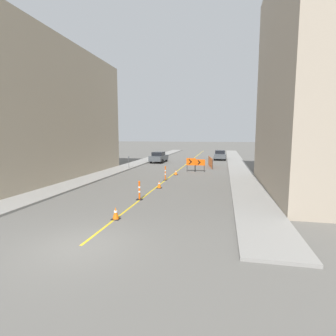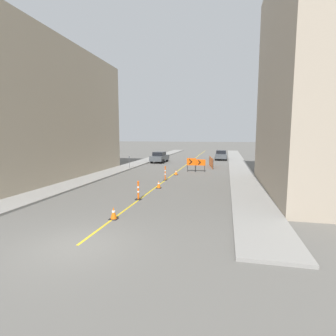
{
  "view_description": "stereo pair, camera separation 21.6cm",
  "coord_description": "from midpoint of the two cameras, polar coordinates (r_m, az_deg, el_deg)",
  "views": [
    {
      "loc": [
        5.09,
        -8.36,
        4.07
      ],
      "look_at": [
        0.04,
        15.39,
        1.0
      ],
      "focal_mm": 28.0,
      "sensor_mm": 36.0,
      "label": 1
    },
    {
      "loc": [
        5.3,
        -8.31,
        4.07
      ],
      "look_at": [
        0.04,
        15.39,
        1.0
      ],
      "focal_mm": 28.0,
      "sensor_mm": 36.0,
      "label": 2
    }
  ],
  "objects": [
    {
      "name": "parked_car_curb_near",
      "position": [
        38.96,
        -1.69,
        2.39
      ],
      "size": [
        2.03,
        4.39,
        1.59
      ],
      "rotation": [
        0.0,
        0.0,
        -0.05
      ],
      "color": "#474C51",
      "rests_on": "ground_plane"
    },
    {
      "name": "arrow_barricade_secondary",
      "position": [
        29.2,
        7.25,
        1.09
      ],
      "size": [
        1.15,
        0.11,
        1.38
      ],
      "rotation": [
        0.0,
        0.0,
        -0.03
      ],
      "color": "#EF560C",
      "rests_on": "ground_plane"
    },
    {
      "name": "delineator_post_front",
      "position": [
        16.67,
        -6.12,
        -5.11
      ],
      "size": [
        0.37,
        0.37,
        1.21
      ],
      "color": "black",
      "rests_on": "ground_plane"
    },
    {
      "name": "ground_plane",
      "position": [
        10.63,
        -18.6,
        -15.7
      ],
      "size": [
        300.0,
        300.0,
        0.0
      ],
      "primitive_type": "plane",
      "color": "#605E59"
    },
    {
      "name": "traffic_cone_nearest",
      "position": [
        13.14,
        -11.3,
        -9.6
      ],
      "size": [
        0.39,
        0.39,
        0.61
      ],
      "color": "black",
      "rests_on": "ground_plane"
    },
    {
      "name": "parking_meter_near_curb",
      "position": [
        31.8,
        -8.24,
        1.87
      ],
      "size": [
        0.12,
        0.11,
        1.45
      ],
      "color": "#4C4C51",
      "rests_on": "sidewalk_left"
    },
    {
      "name": "safety_mesh_fence",
      "position": [
        33.77,
        9.55,
        1.24
      ],
      "size": [
        0.8,
        4.94,
        1.23
      ],
      "rotation": [
        0.0,
        0.0,
        1.72
      ],
      "color": "#EF560C",
      "rests_on": "ground_plane"
    },
    {
      "name": "sidewalk_right",
      "position": [
        38.7,
        15.02,
        1.02
      ],
      "size": [
        2.46,
        60.25,
        0.13
      ],
      "color": "gray",
      "rests_on": "ground_plane"
    },
    {
      "name": "arrow_barricade_primary",
      "position": [
        29.14,
        5.32,
        1.24
      ],
      "size": [
        1.02,
        0.13,
        1.51
      ],
      "rotation": [
        0.0,
        0.0,
        0.07
      ],
      "color": "#EF560C",
      "rests_on": "ground_plane"
    },
    {
      "name": "parked_car_curb_mid",
      "position": [
        43.94,
        11.63,
        2.79
      ],
      "size": [
        1.93,
        4.31,
        1.59
      ],
      "rotation": [
        0.0,
        0.0,
        0.0
      ],
      "color": "#474C51",
      "rests_on": "ground_plane"
    },
    {
      "name": "delineator_post_rear",
      "position": [
        23.57,
        -0.35,
        -1.33
      ],
      "size": [
        0.31,
        0.31,
        1.3
      ],
      "color": "black",
      "rests_on": "ground_plane"
    },
    {
      "name": "sidewalk_left",
      "position": [
        40.52,
        -4.95,
        1.51
      ],
      "size": [
        2.46,
        60.25,
        0.13
      ],
      "color": "gray",
      "rests_on": "ground_plane"
    },
    {
      "name": "building_facade_left",
      "position": [
        26.48,
        -26.17,
        10.9
      ],
      "size": [
        6.0,
        21.99,
        12.22
      ],
      "color": "tan",
      "rests_on": "ground_plane"
    },
    {
      "name": "traffic_cone_second",
      "position": [
        20.19,
        -1.73,
        -3.59
      ],
      "size": [
        0.39,
        0.39,
        0.59
      ],
      "color": "black",
      "rests_on": "ground_plane"
    },
    {
      "name": "lane_stripe",
      "position": [
        39.02,
        4.8,
        1.2
      ],
      "size": [
        0.12,
        60.25,
        0.01
      ],
      "color": "gold",
      "rests_on": "ground_plane"
    },
    {
      "name": "building_facade_right",
      "position": [
        21.49,
        29.78,
        16.83
      ],
      "size": [
        6.0,
        14.53,
        16.0
      ],
      "color": "tan",
      "rests_on": "ground_plane"
    },
    {
      "name": "traffic_cone_third",
      "position": [
        26.88,
        1.98,
        -0.96
      ],
      "size": [
        0.43,
        0.43,
        0.51
      ],
      "color": "black",
      "rests_on": "ground_plane"
    }
  ]
}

